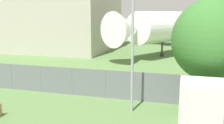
{
  "coord_description": "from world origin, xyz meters",
  "views": [
    {
      "loc": [
        5.37,
        -5.5,
        5.85
      ],
      "look_at": [
        -0.38,
        14.27,
        2.0
      ],
      "focal_mm": 42.0,
      "sensor_mm": 36.0,
      "label": 1
    }
  ],
  "objects": [
    {
      "name": "hangar_building",
      "position": [
        -19.31,
        33.95,
        5.26
      ],
      "size": [
        25.4,
        15.85,
        12.12
      ],
      "color": "#ADA899",
      "rests_on": "ground"
    },
    {
      "name": "perimeter_fence",
      "position": [
        -0.0,
        11.27,
        1.0
      ],
      "size": [
        56.07,
        0.07,
        1.99
      ],
      "color": "slate",
      "rests_on": "ground"
    },
    {
      "name": "airplane",
      "position": [
        7.14,
        39.14,
        3.98
      ],
      "size": [
        28.66,
        35.66,
        12.23
      ],
      "rotation": [
        0.0,
        0.0,
        -2.1
      ],
      "color": "white",
      "rests_on": "ground"
    },
    {
      "name": "portable_cabin",
      "position": [
        6.95,
        7.71,
        1.26
      ],
      "size": [
        3.69,
        2.53,
        2.51
      ],
      "rotation": [
        0.0,
        0.0,
        0.01
      ],
      "color": "silver",
      "rests_on": "ground"
    },
    {
      "name": "tree_left_of_cabin",
      "position": [
        6.61,
        11.8,
        4.18
      ],
      "size": [
        4.59,
        4.59,
        6.73
      ],
      "color": "brown",
      "rests_on": "ground"
    },
    {
      "name": "light_mast",
      "position": [
        2.31,
        9.27,
        4.49
      ],
      "size": [
        0.44,
        0.44,
        7.28
      ],
      "color": "#99999E",
      "rests_on": "ground"
    }
  ]
}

